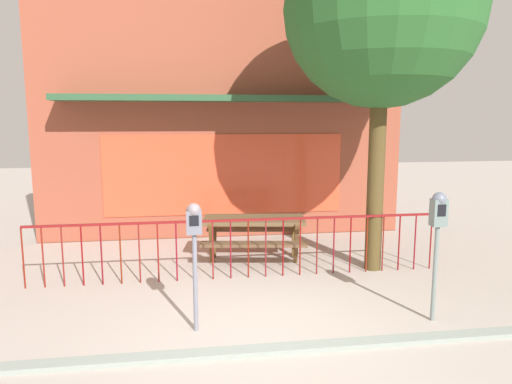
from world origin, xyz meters
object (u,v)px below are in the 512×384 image
at_px(parking_meter_far, 438,222).
at_px(picnic_table_left, 254,227).
at_px(street_tree, 383,10).
at_px(parking_meter_near, 194,233).

bearing_deg(parking_meter_far, picnic_table_left, 123.06).
bearing_deg(street_tree, parking_meter_near, -147.31).
height_order(picnic_table_left, street_tree, street_tree).
relative_size(parking_meter_far, street_tree, 0.28).
bearing_deg(picnic_table_left, parking_meter_near, -111.84).
xyz_separation_m(parking_meter_far, street_tree, (0.04, 2.09, 2.95)).
height_order(picnic_table_left, parking_meter_near, parking_meter_near).
height_order(parking_meter_near, parking_meter_far, parking_meter_far).
bearing_deg(street_tree, parking_meter_far, -91.12).
height_order(parking_meter_near, street_tree, street_tree).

